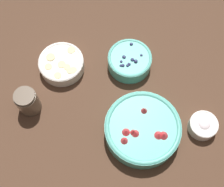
# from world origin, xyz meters

# --- Properties ---
(ground_plane) EXTENTS (4.00, 4.00, 0.00)m
(ground_plane) POSITION_xyz_m (0.00, 0.00, 0.00)
(ground_plane) COLOR #4C3323
(bowl_strawberries) EXTENTS (0.26, 0.26, 0.09)m
(bowl_strawberries) POSITION_xyz_m (0.12, 0.01, 0.04)
(bowl_strawberries) COLOR #56B7A8
(bowl_strawberries) RESTS_ON ground_plane
(bowl_blueberries) EXTENTS (0.16, 0.16, 0.06)m
(bowl_blueberries) POSITION_xyz_m (-0.07, 0.20, 0.03)
(bowl_blueberries) COLOR #56B7A8
(bowl_blueberries) RESTS_ON ground_plane
(bowl_bananas) EXTENTS (0.17, 0.17, 0.05)m
(bowl_bananas) POSITION_xyz_m (-0.27, 0.04, 0.03)
(bowl_bananas) COLOR white
(bowl_bananas) RESTS_ON ground_plane
(bowl_cream) EXTENTS (0.10, 0.10, 0.05)m
(bowl_cream) POSITION_xyz_m (0.27, 0.15, 0.03)
(bowl_cream) COLOR white
(bowl_cream) RESTS_ON ground_plane
(jar_chocolate) EXTENTS (0.08, 0.08, 0.10)m
(jar_chocolate) POSITION_xyz_m (-0.26, -0.15, 0.05)
(jar_chocolate) COLOR brown
(jar_chocolate) RESTS_ON ground_plane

